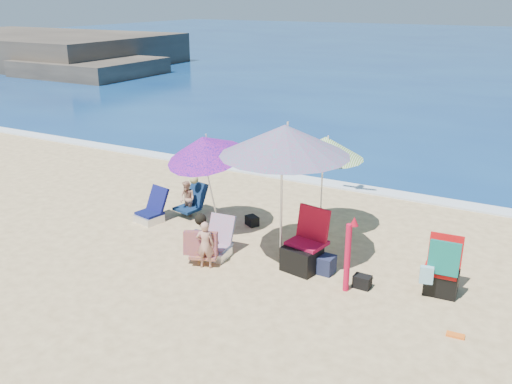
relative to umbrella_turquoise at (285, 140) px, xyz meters
The scene contains 19 objects.
ground 2.32m from the umbrella_turquoise, 113.60° to the right, with size 120.00×120.00×0.00m.
foam 4.82m from the umbrella_turquoise, 94.57° to the left, with size 120.00×0.50×0.04m.
headland 33.54m from the umbrella_turquoise, 145.57° to the left, with size 20.50×11.50×2.60m.
umbrella_turquoise is the anchor object (origin of this frame).
umbrella_striped 1.65m from the umbrella_turquoise, 87.01° to the left, with size 1.66×1.66×1.92m.
umbrella_blue 2.01m from the umbrella_turquoise, 165.39° to the left, with size 1.77×1.82×2.05m.
furled_umbrella 2.03m from the umbrella_turquoise, 17.70° to the right, with size 0.21×0.19×1.23m.
chair_navy 3.76m from the umbrella_turquoise, behind, with size 0.59×0.70×0.67m.
chair_rainbow 2.31m from the umbrella_turquoise, 163.42° to the right, with size 0.54×0.69×0.67m.
camp_chair_left 1.90m from the umbrella_turquoise, ahead, with size 0.68×0.74×1.02m.
camp_chair_right 3.19m from the umbrella_turquoise, ahead, with size 0.55×0.68×0.93m.
person_center 2.22m from the umbrella_turquoise, 145.51° to the right, with size 0.62×0.55×0.84m.
person_left 3.35m from the umbrella_turquoise, 159.64° to the left, with size 0.57×0.72×0.84m.
bag_navy_a 2.60m from the umbrella_turquoise, behind, with size 0.35×0.27×0.25m.
bag_black_a 2.67m from the umbrella_turquoise, 137.38° to the left, with size 0.32×0.30×0.19m.
bag_tan 2.08m from the umbrella_turquoise, 74.62° to the left, with size 0.34×0.28×0.25m.
bag_navy_b 2.14m from the umbrella_turquoise, ahead, with size 0.41×0.32×0.30m.
bag_black_b 2.55m from the umbrella_turquoise, ahead, with size 0.27×0.19×0.21m.
orange_item 3.83m from the umbrella_turquoise, 16.56° to the right, with size 0.25×0.12×0.03m.
Camera 1 is at (4.16, -7.11, 4.36)m, focal length 39.36 mm.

